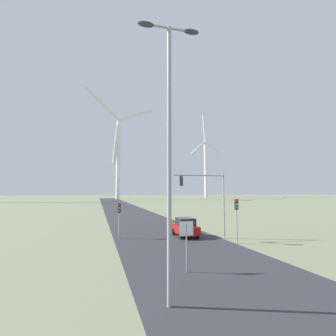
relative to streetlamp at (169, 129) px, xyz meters
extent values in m
cube|color=#2D2D33|center=(3.77, 40.68, -7.04)|extent=(10.00, 240.00, 0.01)
cylinder|color=#93999E|center=(0.00, 0.00, -1.30)|extent=(0.18, 0.18, 11.49)
cylinder|color=#93999E|center=(0.00, 0.00, 4.40)|extent=(2.01, 0.10, 0.10)
ellipsoid|color=#333338|center=(-1.00, 0.00, 4.40)|extent=(0.70, 0.32, 0.20)
ellipsoid|color=#333338|center=(1.00, 0.00, 4.40)|extent=(0.70, 0.32, 0.20)
cylinder|color=#93999E|center=(2.09, 3.94, -5.73)|extent=(0.07, 0.07, 2.62)
cube|color=white|center=(2.09, 3.93, -4.65)|extent=(0.81, 0.01, 0.81)
cube|color=red|center=(2.09, 3.94, -4.65)|extent=(0.76, 0.02, 0.76)
cylinder|color=#93999E|center=(-0.72, 15.45, -5.37)|extent=(0.11, 0.11, 3.34)
cube|color=#2D2D2D|center=(-0.72, 15.45, -4.15)|extent=(0.28, 0.24, 0.90)
sphere|color=red|center=(-0.72, 15.31, -3.88)|extent=(0.16, 0.16, 0.16)
sphere|color=gold|center=(-0.72, 15.31, -4.15)|extent=(0.16, 0.16, 0.16)
sphere|color=green|center=(-0.72, 15.31, -4.42)|extent=(0.16, 0.16, 0.16)
cylinder|color=#93999E|center=(8.90, 10.34, -5.14)|extent=(0.11, 0.11, 3.79)
cube|color=#2D2D2D|center=(8.90, 10.34, -3.70)|extent=(0.28, 0.24, 0.90)
sphere|color=red|center=(8.90, 10.20, -3.43)|extent=(0.16, 0.16, 0.16)
sphere|color=gold|center=(8.90, 10.20, -3.70)|extent=(0.16, 0.16, 0.16)
sphere|color=green|center=(8.90, 10.20, -3.97)|extent=(0.16, 0.16, 0.16)
cylinder|color=#93999E|center=(8.98, 12.82, -3.93)|extent=(0.14, 0.14, 6.22)
cylinder|color=#93999E|center=(6.45, 12.82, -1.07)|extent=(5.05, 0.12, 0.12)
cube|color=#2D2D2D|center=(4.68, 12.82, -1.62)|extent=(0.28, 0.24, 0.90)
sphere|color=red|center=(4.68, 12.68, -1.35)|extent=(0.18, 0.18, 0.18)
cube|color=maroon|center=(5.75, 14.95, -6.31)|extent=(1.90, 4.14, 0.80)
cube|color=#1E2328|center=(5.75, 14.80, -5.56)|extent=(1.61, 2.14, 0.70)
cylinder|color=black|center=(4.93, 16.22, -6.71)|extent=(0.22, 0.66, 0.66)
cylinder|color=black|center=(6.58, 16.22, -6.71)|extent=(0.22, 0.66, 0.66)
cylinder|color=black|center=(4.93, 13.68, -6.71)|extent=(0.22, 0.66, 0.66)
cylinder|color=black|center=(6.58, 13.68, -6.71)|extent=(0.22, 0.66, 0.66)
cylinder|color=white|center=(8.07, 134.89, 14.89)|extent=(2.20, 2.20, 43.87)
sphere|color=white|center=(8.07, 134.89, 36.83)|extent=(2.60, 2.60, 2.60)
cube|color=white|center=(-1.31, 131.02, 44.22)|extent=(18.95, 8.19, 15.47)
cube|color=white|center=(6.84, 134.38, 24.35)|extent=(4.18, 2.11, 23.85)
cube|color=white|center=(18.67, 139.26, 41.91)|extent=(20.98, 9.03, 11.29)
cylinder|color=white|center=(74.12, 167.73, 13.47)|extent=(2.20, 2.20, 41.02)
sphere|color=white|center=(74.12, 167.73, 33.98)|extent=(2.60, 2.60, 2.60)
cube|color=white|center=(73.22, 167.27, 44.22)|extent=(3.52, 2.13, 19.36)
cube|color=white|center=(66.69, 163.91, 27.98)|extent=(15.09, 8.08, 12.71)
cube|color=white|center=(82.46, 172.02, 29.75)|extent=(16.51, 8.81, 9.58)
camera|label=1|loc=(-2.82, -10.23, -2.55)|focal=28.00mm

